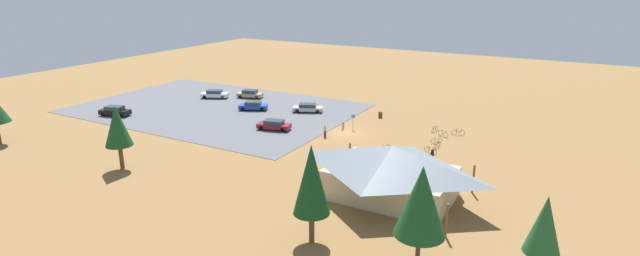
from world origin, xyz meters
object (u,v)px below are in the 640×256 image
(pine_east, at_px, (421,201))
(car_maroon_near_entry, at_px, (274,125))
(car_white_aisle_side, at_px, (215,94))
(car_silver_second_row, at_px, (308,108))
(bicycle_silver_yard_right, at_px, (443,134))
(bicycle_orange_mid_cluster, at_px, (386,148))
(car_blue_mid_lot, at_px, (253,106))
(pine_midwest, at_px, (311,180))
(car_tan_front_row, at_px, (250,94))
(pine_west, at_px, (117,126))
(bicycle_yellow_by_bin, at_px, (436,141))
(car_black_back_corner, at_px, (115,111))
(pine_far_west, at_px, (545,226))
(lot_sign, at_px, (353,120))
(bicycle_blue_yard_center, at_px, (435,129))
(visitor_at_bikes, at_px, (432,155))
(bicycle_teal_yard_left, at_px, (437,145))
(trash_bin, at_px, (380,115))
(bicycle_purple_near_sign, at_px, (343,126))
(bicycle_black_back_row, at_px, (458,132))
(visitor_near_lot, at_px, (325,130))
(bicycle_green_edge_north, at_px, (431,150))
(bike_pavilion, at_px, (391,169))

(pine_east, distance_m, car_maroon_near_entry, 36.18)
(car_white_aisle_side, relative_size, car_silver_second_row, 1.00)
(bicycle_silver_yard_right, xyz_separation_m, bicycle_orange_mid_cluster, (4.53, 8.96, -0.03))
(car_blue_mid_lot, bearing_deg, pine_east, 141.29)
(pine_east, relative_size, car_blue_mid_lot, 1.65)
(pine_midwest, bearing_deg, car_tan_front_row, -47.21)
(pine_west, relative_size, bicycle_yellow_by_bin, 5.39)
(pine_west, xyz_separation_m, car_black_back_corner, (18.77, -14.04, -4.10))
(pine_far_west, xyz_separation_m, car_tan_front_row, (50.09, -33.70, -3.64))
(lot_sign, height_order, bicycle_blue_yard_center, lot_sign)
(bicycle_orange_mid_cluster, bearing_deg, visitor_at_bikes, 168.20)
(pine_west, relative_size, car_black_back_corner, 1.46)
(pine_far_west, bearing_deg, lot_sign, -44.45)
(car_black_back_corner, height_order, car_silver_second_row, car_black_back_corner)
(lot_sign, height_order, bicycle_teal_yard_left, lot_sign)
(trash_bin, xyz_separation_m, bicycle_purple_near_sign, (2.32, 7.89, -0.06))
(pine_west, height_order, bicycle_blue_yard_center, pine_west)
(car_white_aisle_side, height_order, car_black_back_corner, car_black_back_corner)
(pine_east, bearing_deg, car_blue_mid_lot, -38.71)
(bicycle_silver_yard_right, distance_m, car_blue_mid_lot, 30.16)
(car_blue_mid_lot, bearing_deg, car_maroon_near_entry, 141.46)
(car_white_aisle_side, distance_m, car_black_back_corner, 17.20)
(pine_far_west, bearing_deg, car_maroon_near_entry, -29.54)
(bicycle_teal_yard_left, xyz_separation_m, car_maroon_near_entry, (21.85, 3.65, 0.34))
(bicycle_black_back_row, bearing_deg, bicycle_teal_yard_left, 81.46)
(bicycle_black_back_row, height_order, car_black_back_corner, car_black_back_corner)
(bicycle_silver_yard_right, distance_m, car_white_aisle_side, 40.91)
(trash_bin, height_order, visitor_at_bikes, visitor_at_bikes)
(bicycle_black_back_row, bearing_deg, car_silver_second_row, -0.61)
(pine_midwest, height_order, bicycle_teal_yard_left, pine_midwest)
(pine_midwest, height_order, pine_west, pine_midwest)
(bicycle_silver_yard_right, relative_size, car_silver_second_row, 0.31)
(lot_sign, xyz_separation_m, visitor_at_bikes, (-13.39, 7.30, -0.45))
(pine_west, bearing_deg, bicycle_silver_yard_right, -134.13)
(visitor_near_lot, bearing_deg, bicycle_silver_yard_right, -150.59)
(bicycle_teal_yard_left, xyz_separation_m, bicycle_purple_near_sign, (13.72, -1.42, 0.00))
(lot_sign, relative_size, visitor_at_bikes, 1.21)
(bicycle_blue_yard_center, relative_size, visitor_at_bikes, 0.95)
(bicycle_green_edge_north, distance_m, car_black_back_corner, 47.48)
(bicycle_purple_near_sign, relative_size, car_white_aisle_side, 0.33)
(bicycle_black_back_row, xyz_separation_m, car_black_back_corner, (48.01, 16.03, 0.39))
(pine_far_west, xyz_separation_m, bicycle_green_edge_north, (14.06, -21.70, -4.02))
(car_white_aisle_side, bearing_deg, bicycle_blue_yard_center, 179.63)
(trash_bin, xyz_separation_m, bicycle_yellow_by_bin, (-10.81, 7.61, -0.09))
(bicycle_silver_yard_right, bearing_deg, bicycle_orange_mid_cluster, 63.20)
(trash_bin, height_order, car_tan_front_row, car_tan_front_row)
(pine_far_west, distance_m, visitor_at_bikes, 22.86)
(trash_bin, xyz_separation_m, car_silver_second_row, (11.14, 2.67, 0.25))
(bike_pavilion, bearing_deg, car_white_aisle_side, -28.52)
(bicycle_purple_near_sign, relative_size, visitor_at_bikes, 0.91)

